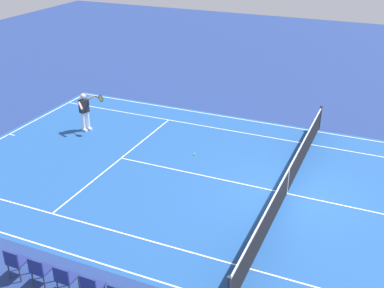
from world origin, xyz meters
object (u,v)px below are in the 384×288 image
Objects in this scene: tennis_ball at (194,154)px; spectator_chair_4 at (91,287)px; spectator_chair_5 at (65,278)px; spectator_chair_6 at (39,269)px; tennis_player_near at (85,110)px; tennis_net at (288,181)px; spectator_chair_7 at (15,261)px.

tennis_ball is 8.25m from spectator_chair_4.
spectator_chair_5 is (-0.14, 8.18, 0.49)m from tennis_ball.
tennis_player_near is at bearing -61.73° from spectator_chair_6.
tennis_player_near is at bearing -10.53° from tennis_net.
tennis_player_near is 10.47m from spectator_chair_4.
tennis_player_near reaches higher than tennis_net.
tennis_ball is 8.20m from spectator_chair_5.
spectator_chair_5 is at bearing 0.00° from spectator_chair_4.
spectator_chair_7 is (2.29, 0.00, 0.00)m from spectator_chair_4.
spectator_chair_6 is 1.00× the size of spectator_chair_7.
tennis_net reaches higher than spectator_chair_4.
spectator_chair_5 is at bearing 60.78° from tennis_net.
spectator_chair_6 and spectator_chair_7 have the same top height.
spectator_chair_7 is (1.52, 0.00, 0.00)m from spectator_chair_5.
tennis_player_near is 5.28m from tennis_ball.
spectator_chair_5 is (3.81, 6.81, 0.03)m from tennis_net.
tennis_player_near is 1.93× the size of spectator_chair_5.
spectator_chair_6 is at bearing 0.00° from spectator_chair_4.
spectator_chair_6 is at bearing 56.12° from tennis_net.
tennis_net is at bearing -123.88° from spectator_chair_6.
tennis_ball is (3.95, -1.38, -0.46)m from tennis_net.
spectator_chair_5 and spectator_chair_6 have the same top height.
spectator_chair_5 is (0.76, 0.00, 0.00)m from spectator_chair_4.
spectator_chair_4 and spectator_chair_6 have the same top height.
tennis_net is 8.65m from spectator_chair_7.
spectator_chair_7 is (1.38, 8.18, 0.49)m from tennis_ball.
spectator_chair_4 is 1.52m from spectator_chair_6.
spectator_chair_4 is at bearing 180.00° from spectator_chair_5.
tennis_net is at bearing -119.22° from spectator_chair_5.
tennis_player_near is 1.93× the size of spectator_chair_7.
tennis_player_near reaches higher than spectator_chair_4.
tennis_player_near reaches higher than tennis_ball.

